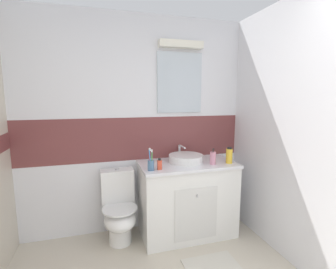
{
  "coord_description": "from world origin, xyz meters",
  "views": [
    {
      "loc": [
        -0.44,
        -0.4,
        1.58
      ],
      "look_at": [
        0.2,
        1.76,
        1.24
      ],
      "focal_mm": 26.1,
      "sensor_mm": 36.0,
      "label": 1
    }
  ],
  "objects_px": {
    "toilet": "(119,209)",
    "toothbrush_cup": "(151,164)",
    "perfume_flask_small": "(160,164)",
    "soap_dispenser": "(213,158)",
    "sink_basin": "(186,158)",
    "mouthwash_bottle": "(229,156)"
  },
  "relations": [
    {
      "from": "toothbrush_cup",
      "to": "soap_dispenser",
      "type": "xyz_separation_m",
      "value": [
        0.7,
        0.03,
        0.01
      ]
    },
    {
      "from": "toothbrush_cup",
      "to": "soap_dispenser",
      "type": "bearing_deg",
      "value": 2.44
    },
    {
      "from": "soap_dispenser",
      "to": "perfume_flask_small",
      "type": "relative_size",
      "value": 1.54
    },
    {
      "from": "sink_basin",
      "to": "perfume_flask_small",
      "type": "height_order",
      "value": "sink_basin"
    },
    {
      "from": "perfume_flask_small",
      "to": "mouthwash_bottle",
      "type": "bearing_deg",
      "value": 1.27
    },
    {
      "from": "toothbrush_cup",
      "to": "perfume_flask_small",
      "type": "distance_m",
      "value": 0.09
    },
    {
      "from": "toilet",
      "to": "mouthwash_bottle",
      "type": "xyz_separation_m",
      "value": [
        1.21,
        -0.2,
        0.57
      ]
    },
    {
      "from": "perfume_flask_small",
      "to": "soap_dispenser",
      "type": "bearing_deg",
      "value": 2.28
    },
    {
      "from": "perfume_flask_small",
      "to": "toothbrush_cup",
      "type": "bearing_deg",
      "value": -176.51
    },
    {
      "from": "soap_dispenser",
      "to": "perfume_flask_small",
      "type": "distance_m",
      "value": 0.61
    },
    {
      "from": "sink_basin",
      "to": "perfume_flask_small",
      "type": "distance_m",
      "value": 0.42
    },
    {
      "from": "sink_basin",
      "to": "toothbrush_cup",
      "type": "xyz_separation_m",
      "value": [
        -0.45,
        -0.21,
        0.02
      ]
    },
    {
      "from": "toothbrush_cup",
      "to": "sink_basin",
      "type": "bearing_deg",
      "value": 24.99
    },
    {
      "from": "toilet",
      "to": "soap_dispenser",
      "type": "bearing_deg",
      "value": -11.03
    },
    {
      "from": "sink_basin",
      "to": "mouthwash_bottle",
      "type": "relative_size",
      "value": 2.38
    },
    {
      "from": "mouthwash_bottle",
      "to": "toilet",
      "type": "bearing_deg",
      "value": 170.44
    },
    {
      "from": "toothbrush_cup",
      "to": "soap_dispenser",
      "type": "height_order",
      "value": "toothbrush_cup"
    },
    {
      "from": "sink_basin",
      "to": "soap_dispenser",
      "type": "relative_size",
      "value": 2.41
    },
    {
      "from": "sink_basin",
      "to": "soap_dispenser",
      "type": "distance_m",
      "value": 0.31
    },
    {
      "from": "mouthwash_bottle",
      "to": "perfume_flask_small",
      "type": "xyz_separation_m",
      "value": [
        -0.81,
        -0.02,
        -0.03
      ]
    },
    {
      "from": "toilet",
      "to": "toothbrush_cup",
      "type": "bearing_deg",
      "value": -36.29
    },
    {
      "from": "sink_basin",
      "to": "soap_dispenser",
      "type": "height_order",
      "value": "soap_dispenser"
    }
  ]
}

